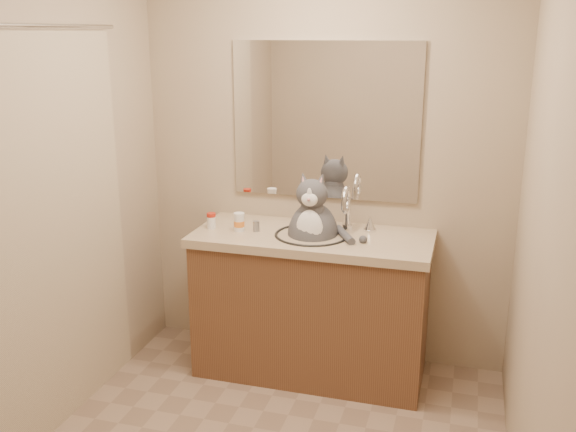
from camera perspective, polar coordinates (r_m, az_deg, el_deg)
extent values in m
cube|color=tan|center=(3.79, 3.31, 4.70)|extent=(2.20, 0.01, 2.40)
cube|color=tan|center=(1.57, -18.13, -13.01)|extent=(2.20, 0.01, 2.40)
cube|color=tan|center=(3.14, -22.26, 1.14)|extent=(0.01, 2.50, 2.40)
cube|color=tan|center=(2.50, 21.88, -2.42)|extent=(0.01, 2.50, 2.40)
cube|color=brown|center=(3.77, 2.12, -8.16)|extent=(1.30, 0.55, 0.80)
cube|color=tan|center=(3.62, 2.19, -2.00)|extent=(1.34, 0.59, 0.05)
torus|color=black|center=(3.59, 2.11, -1.69)|extent=(0.42, 0.42, 0.02)
ellipsoid|color=white|center=(3.61, 2.10, -2.85)|extent=(0.40, 0.40, 0.15)
cylinder|color=silver|center=(3.69, 5.34, 0.32)|extent=(0.03, 0.03, 0.18)
torus|color=silver|center=(3.60, 5.18, 1.43)|extent=(0.03, 0.16, 0.16)
cone|color=silver|center=(3.68, 7.30, -0.58)|extent=(0.06, 0.06, 0.08)
cube|color=white|center=(3.73, 3.30, 8.41)|extent=(1.10, 0.02, 0.90)
cube|color=#C4B494|center=(3.24, -20.05, -1.90)|extent=(0.01, 1.20, 1.90)
cylinder|color=silver|center=(3.10, -21.81, 15.43)|extent=(0.02, 1.30, 0.02)
ellipsoid|color=#46464B|center=(3.62, 2.23, -1.77)|extent=(0.30, 0.33, 0.38)
ellipsoid|color=white|center=(3.51, 1.92, -1.36)|extent=(0.16, 0.09, 0.24)
ellipsoid|color=#46464B|center=(3.51, 2.14, 1.97)|extent=(0.18, 0.16, 0.17)
ellipsoid|color=white|center=(3.45, 1.92, 1.47)|extent=(0.09, 0.05, 0.07)
sphere|color=#D88C8C|center=(3.42, 1.84, 1.47)|extent=(0.02, 0.02, 0.02)
cone|color=#46464B|center=(3.51, 1.40, 3.30)|extent=(0.08, 0.06, 0.08)
cone|color=#46464B|center=(3.49, 2.98, 3.22)|extent=(0.08, 0.06, 0.08)
cylinder|color=#46464B|center=(3.55, 5.07, -1.69)|extent=(0.16, 0.24, 0.04)
cylinder|color=white|center=(3.73, -6.82, -0.57)|extent=(0.06, 0.06, 0.07)
cylinder|color=#B22313|center=(3.72, -6.84, 0.10)|extent=(0.07, 0.07, 0.02)
cylinder|color=white|center=(3.67, -4.36, -0.68)|extent=(0.07, 0.07, 0.08)
cylinder|color=orange|center=(3.67, -4.36, -0.68)|extent=(0.08, 0.08, 0.03)
cylinder|color=white|center=(3.65, -4.38, 0.11)|extent=(0.08, 0.08, 0.02)
cylinder|color=gray|center=(3.65, -2.85, -0.91)|extent=(0.04, 0.04, 0.06)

